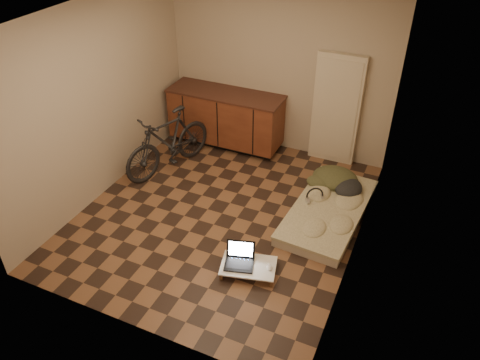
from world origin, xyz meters
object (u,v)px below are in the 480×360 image
at_px(futon, 328,211).
at_px(laptop, 240,259).
at_px(lap_desk, 248,266).
at_px(bicycle, 168,139).

relative_size(futon, laptop, 4.62).
bearing_deg(lap_desk, laptop, 164.03).
bearing_deg(laptop, futon, 47.32).
distance_m(bicycle, futon, 2.54).
xyz_separation_m(bicycle, lap_desk, (1.94, -1.50, -0.43)).
bearing_deg(bicycle, laptop, -20.79).
bearing_deg(laptop, lap_desk, -18.39).
bearing_deg(futon, laptop, -112.49).
relative_size(lap_desk, laptop, 1.77).
xyz_separation_m(futon, laptop, (-0.67, -1.36, 0.08)).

